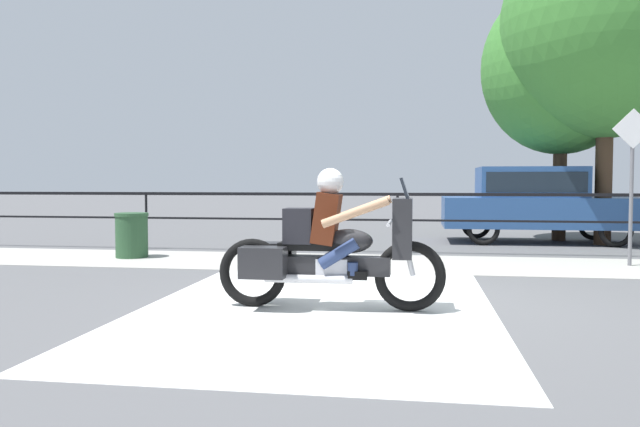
# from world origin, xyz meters

# --- Properties ---
(ground_plane) EXTENTS (120.00, 120.00, 0.00)m
(ground_plane) POSITION_xyz_m (0.00, 0.00, 0.00)
(ground_plane) COLOR #565659
(sidewalk_band) EXTENTS (44.00, 2.40, 0.01)m
(sidewalk_band) POSITION_xyz_m (0.00, 3.40, 0.01)
(sidewalk_band) COLOR #A8A59E
(sidewalk_band) RESTS_ON ground
(crosswalk_band) EXTENTS (3.79, 6.00, 0.01)m
(crosswalk_band) POSITION_xyz_m (-0.70, -0.20, 0.00)
(crosswalk_band) COLOR silver
(crosswalk_band) RESTS_ON ground
(fence_railing) EXTENTS (36.00, 0.05, 1.17)m
(fence_railing) POSITION_xyz_m (0.00, 4.92, 0.92)
(fence_railing) COLOR black
(fence_railing) RESTS_ON ground
(motorcycle) EXTENTS (2.47, 0.76, 1.53)m
(motorcycle) POSITION_xyz_m (-0.57, -0.46, 0.68)
(motorcycle) COLOR black
(motorcycle) RESTS_ON ground
(parked_car) EXTENTS (4.37, 1.80, 1.71)m
(parked_car) POSITION_xyz_m (3.04, 7.56, 0.97)
(parked_car) COLOR #284C84
(parked_car) RESTS_ON ground
(trash_bin) EXTENTS (0.60, 0.60, 0.81)m
(trash_bin) POSITION_xyz_m (-4.74, 3.50, 0.41)
(trash_bin) COLOR #284C2D
(trash_bin) RESTS_ON ground
(street_sign) EXTENTS (0.64, 0.06, 2.56)m
(street_sign) POSITION_xyz_m (3.81, 3.67, 1.57)
(street_sign) COLOR slate
(street_sign) RESTS_ON ground
(tree_behind_sign) EXTENTS (3.65, 3.65, 6.03)m
(tree_behind_sign) POSITION_xyz_m (3.66, 8.16, 4.01)
(tree_behind_sign) COLOR #473323
(tree_behind_sign) RESTS_ON ground
(tree_behind_car) EXTENTS (4.49, 4.49, 7.26)m
(tree_behind_car) POSITION_xyz_m (4.39, 7.30, 4.78)
(tree_behind_car) COLOR #473323
(tree_behind_car) RESTS_ON ground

